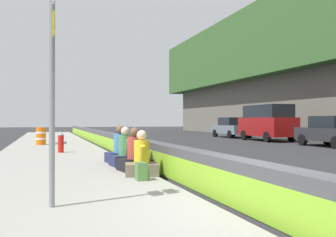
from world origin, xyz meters
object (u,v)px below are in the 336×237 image
Objects in this scene: seated_person_rear at (125,154)px; fire_hydrant at (61,142)px; parked_car_third at (332,131)px; backpack at (142,171)px; parked_car_midline at (232,127)px; seated_person_middle at (135,157)px; parked_car_fourth at (267,122)px; seated_person_far at (120,151)px; construction_barrel at (41,136)px; seated_person_foreground at (142,161)px; route_sign_post at (52,73)px.

fire_hydrant is at bearing 16.80° from seated_person_rear.
parked_car_third is at bearing -85.97° from fire_hydrant.
backpack is 0.09× the size of parked_car_midline.
parked_car_fourth is (14.04, -12.81, 0.85)m from seated_person_middle.
parked_car_third is (6.42, -12.89, 0.37)m from seated_person_rear.
seated_person_far is at bearing -3.29° from backpack.
seated_person_middle is 12.23m from construction_barrel.
seated_person_far is (3.01, -0.03, 0.02)m from seated_person_foreground.
fire_hydrant is at bearing 117.55° from parked_car_fourth.
route_sign_post is at bearing 127.18° from parked_car_third.
seated_person_middle is (-6.49, -1.67, -0.09)m from fire_hydrant.
fire_hydrant is 7.66m from seated_person_foreground.
parked_car_third is at bearing -106.18° from construction_barrel.
route_sign_post reaches higher than backpack.
seated_person_foreground is (2.89, -2.12, -1.73)m from route_sign_post.
route_sign_post reaches higher than parked_car_midline.
fire_hydrant is 0.17× the size of parked_car_fourth.
route_sign_post is 10.51m from fire_hydrant.
seated_person_foreground is at bearing 179.67° from seated_person_rear.
route_sign_post reaches higher than seated_person_middle.
backpack is 13.88m from construction_barrel.
parked_car_third is at bearing -56.60° from seated_person_foreground.
parked_car_third is (7.52, -12.85, 0.36)m from seated_person_middle.
parked_car_midline reaches higher than fire_hydrant.
fire_hydrant is 16.35m from parked_car_fourth.
fire_hydrant is 0.77× the size of seated_person_middle.
route_sign_post is at bearing -178.79° from construction_barrel.
seated_person_rear is (4.98, -2.14, -1.71)m from route_sign_post.
seated_person_far is 0.23× the size of parked_car_fourth.
seated_person_rear is at bearing 178.59° from seated_person_far.
seated_person_middle is at bearing -165.58° from fire_hydrant.
seated_person_rear is at bearing -3.90° from backpack.
seated_person_foreground is 0.24× the size of parked_car_midline.
seated_person_foreground reaches higher than backpack.
seated_person_middle is 2.87× the size of backpack.
backpack is (-3.73, 0.21, -0.17)m from seated_person_far.
seated_person_rear is 1.21× the size of construction_barrel.
seated_person_middle is 23.46m from parked_car_midline.
seated_person_rear is at bearing 145.17° from parked_car_midline.
seated_person_middle is at bearing -7.65° from backpack.
fire_hydrant is at bearing 14.42° from seated_person_middle.
fire_hydrant is at bearing 12.20° from seated_person_foreground.
construction_barrel reaches higher than fire_hydrant.
backpack is (-2.81, 0.19, -0.16)m from seated_person_rear.
route_sign_post is at bearing 138.09° from backpack.
parked_car_midline is (13.13, -14.52, 0.27)m from fire_hydrant.
fire_hydrant is 19.58m from parked_car_midline.
route_sign_post reaches higher than seated_person_far.
fire_hydrant is 0.19× the size of parked_car_third.
seated_person_middle is 1.09m from seated_person_rear.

